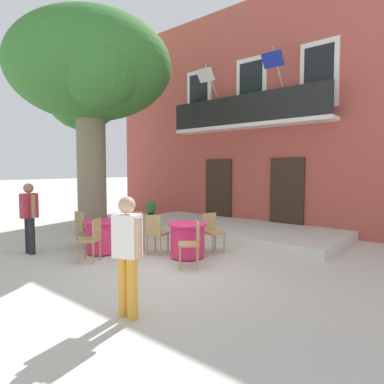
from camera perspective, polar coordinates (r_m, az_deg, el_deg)
The scene contains 15 objects.
ground_plane at distance 6.89m, azimuth -4.01°, elevation -12.42°, with size 120.00×120.00×0.00m, color beige.
building_facade at distance 13.12m, azimuth 14.67°, elevation 11.74°, with size 13.00×5.09×7.50m.
entrance_step_platform at distance 10.21m, azimuth 6.12°, elevation -6.31°, with size 6.74×2.79×0.25m, color silver.
plane_tree at distance 10.64m, azimuth -17.34°, elevation 18.76°, with size 5.09×4.47×6.35m.
cafe_table_near_tree at distance 7.96m, azimuth -15.20°, elevation -7.40°, with size 0.86×0.86×0.76m.
cafe_chair_near_tree_0 at distance 8.08m, azimuth -9.90°, elevation -6.16°, with size 0.55×0.55×0.91m.
cafe_chair_near_tree_1 at distance 8.54m, azimuth -18.31°, elevation -5.76°, with size 0.42×0.42×0.91m.
cafe_chair_near_tree_2 at distance 7.23m, azimuth -16.92°, elevation -7.48°, with size 0.55×0.55×0.91m.
cafe_table_middle at distance 7.30m, azimuth -0.83°, elevation -8.29°, with size 0.86×0.86×0.76m.
cafe_chair_middle_0 at distance 6.54m, azimuth 0.08°, elevation -8.50°, with size 0.57×0.57×0.91m.
cafe_chair_middle_1 at distance 7.76m, azimuth 3.49°, elevation -6.53°, with size 0.49×0.49×0.91m.
cafe_chair_middle_2 at distance 7.55m, azimuth -6.25°, elevation -6.83°, with size 0.49×0.49×0.91m.
ground_planter_left at distance 12.79m, azimuth -7.14°, elevation -3.00°, with size 0.40×0.40×0.73m.
pedestrian_near_entrance at distance 8.40m, azimuth -26.37°, elevation -3.47°, with size 0.53×0.34×1.62m.
pedestrian_mid_plaza at distance 4.41m, azimuth -11.13°, elevation -9.82°, with size 0.53×0.32×1.59m.
Camera 1 is at (4.59, -4.75, 1.94)m, focal length 30.78 mm.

